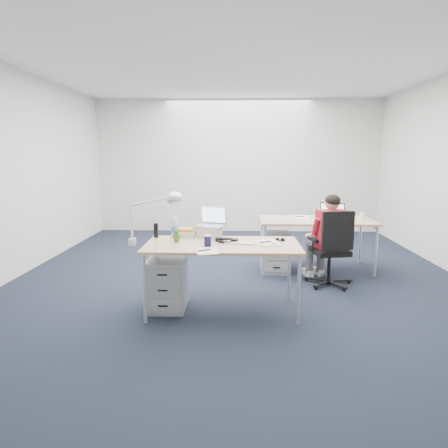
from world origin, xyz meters
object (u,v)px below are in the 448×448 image
(book_stack, at_px, (185,233))
(desk_far, at_px, (316,223))
(computer_mouse, at_px, (274,243))
(desk_lamp, at_px, (148,217))
(water_bottle, at_px, (174,227))
(office_chair, at_px, (330,264))
(drawer_pedestal_far, at_px, (275,252))
(headphones, at_px, (227,240))
(desk_near, at_px, (222,248))
(cordless_phone, at_px, (156,230))
(silver_laptop, at_px, (210,222))
(wireless_keyboard, at_px, (240,243))
(dark_laptop, at_px, (331,211))
(bear_figurine, at_px, (177,235))
(can_koozie, at_px, (208,241))
(drawer_pedestal_near, at_px, (167,283))
(far_cup, at_px, (362,216))
(sunglasses, at_px, (280,240))
(seated_person, at_px, (325,238))

(book_stack, bearing_deg, desk_far, 36.32)
(computer_mouse, bearing_deg, desk_lamp, 163.66)
(water_bottle, bearing_deg, book_stack, 32.91)
(office_chair, distance_m, drawer_pedestal_far, 0.89)
(headphones, xyz_separation_m, water_bottle, (-0.59, 0.18, 0.10))
(desk_near, relative_size, cordless_phone, 9.77)
(silver_laptop, bearing_deg, wireless_keyboard, -26.79)
(dark_laptop, bearing_deg, bear_figurine, -118.92)
(can_koozie, bearing_deg, bear_figurine, 150.16)
(book_stack, height_order, dark_laptop, dark_laptop)
(bear_figurine, bearing_deg, desk_lamp, -140.00)
(computer_mouse, height_order, water_bottle, water_bottle)
(silver_laptop, distance_m, computer_mouse, 0.80)
(can_koozie, relative_size, book_stack, 0.56)
(drawer_pedestal_near, xyz_separation_m, computer_mouse, (1.13, -0.08, 0.47))
(computer_mouse, bearing_deg, office_chair, 29.02)
(drawer_pedestal_far, bearing_deg, can_koozie, -117.21)
(desk_far, distance_m, desk_lamp, 2.67)
(desk_far, relative_size, water_bottle, 6.64)
(cordless_phone, bearing_deg, desk_lamp, -87.23)
(desk_near, xyz_separation_m, cordless_phone, (-0.75, 0.28, 0.13))
(desk_near, height_order, wireless_keyboard, wireless_keyboard)
(computer_mouse, relative_size, far_cup, 1.02)
(office_chair, relative_size, sunglasses, 9.10)
(desk_far, height_order, drawer_pedestal_far, desk_far)
(silver_laptop, height_order, computer_mouse, silver_laptop)
(desk_far, distance_m, book_stack, 2.13)
(headphones, bearing_deg, book_stack, 167.60)
(water_bottle, bearing_deg, desk_far, 36.11)
(computer_mouse, height_order, sunglasses, computer_mouse)
(drawer_pedestal_near, height_order, computer_mouse, computer_mouse)
(drawer_pedestal_far, height_order, cordless_phone, cordless_phone)
(silver_laptop, distance_m, sunglasses, 0.81)
(can_koozie, distance_m, bear_figurine, 0.40)
(cordless_phone, bearing_deg, computer_mouse, -10.49)
(desk_near, relative_size, seated_person, 1.39)
(computer_mouse, bearing_deg, silver_laptop, 132.22)
(office_chair, relative_size, can_koozie, 8.36)
(seated_person, distance_m, cordless_phone, 2.20)
(drawer_pedestal_far, distance_m, silver_laptop, 1.57)
(desk_near, distance_m, seated_person, 1.67)
(desk_far, xyz_separation_m, dark_laptop, (0.19, -0.07, 0.17))
(seated_person, bearing_deg, bear_figurine, -169.55)
(office_chair, distance_m, wireless_keyboard, 1.51)
(book_stack, height_order, sunglasses, book_stack)
(office_chair, distance_m, water_bottle, 2.06)
(headphones, height_order, bear_figurine, bear_figurine)
(can_koozie, bearing_deg, sunglasses, 19.65)
(wireless_keyboard, bearing_deg, can_koozie, -140.56)
(drawer_pedestal_far, distance_m, book_stack, 1.69)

